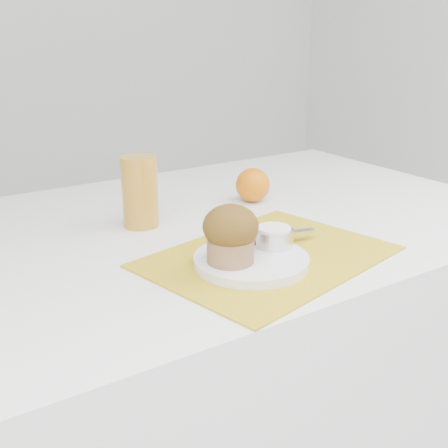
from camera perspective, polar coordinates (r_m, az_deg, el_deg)
table at (r=1.31m, az=-0.02°, el=-15.03°), size 1.20×0.80×0.75m
placemat at (r=0.95m, az=4.57°, el=-3.32°), size 0.45×0.37×0.00m
plate at (r=0.91m, az=2.78°, el=-3.74°), size 0.24×0.24×0.01m
ramekin at (r=0.95m, az=5.07°, el=-1.35°), size 0.09×0.09×0.03m
cream at (r=0.94m, az=5.09°, el=-0.51°), size 0.07×0.07×0.01m
raspberry_near at (r=0.96m, az=2.05°, el=-1.21°), size 0.02×0.02×0.02m
raspberry_far at (r=0.94m, az=3.56°, el=-1.87°), size 0.02×0.02×0.02m
butter_knife at (r=0.99m, az=4.43°, el=-1.21°), size 0.18×0.06×0.00m
orange at (r=1.24m, az=2.94°, el=3.98°), size 0.08×0.08×0.08m
juice_glass at (r=1.09m, az=-8.53°, el=3.26°), size 0.09×0.09×0.14m
muffin at (r=0.87m, az=0.68°, el=-0.96°), size 0.09×0.09×0.09m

